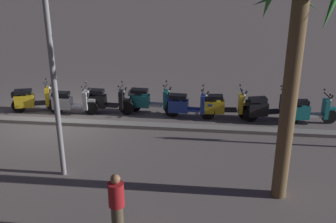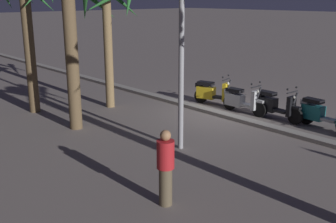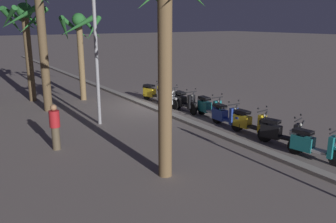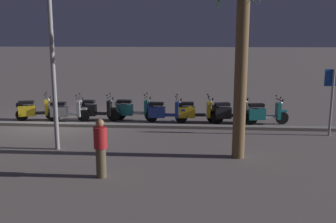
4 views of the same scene
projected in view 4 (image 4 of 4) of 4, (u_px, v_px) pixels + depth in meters
name	position (u px, v px, depth m)	size (l,w,h in m)	color
ground_plane	(53.00, 124.00, 15.95)	(200.00, 200.00, 0.00)	slate
curb_strip	(50.00, 124.00, 15.62)	(60.00, 0.36, 0.12)	gray
scooter_teal_mid_front	(263.00, 113.00, 15.74)	(1.81, 0.64, 1.17)	black
scooter_black_second_in_line	(229.00, 112.00, 15.98)	(1.79, 0.75, 1.17)	black
scooter_yellow_tail_end	(193.00, 112.00, 16.13)	(1.82, 0.56, 1.17)	black
scooter_blue_far_back	(163.00, 112.00, 16.14)	(1.77, 0.56, 1.17)	black
scooter_teal_gap_after_mid	(132.00, 110.00, 16.55)	(1.85, 0.56, 1.17)	black
scooter_black_lead_nearest	(95.00, 110.00, 16.44)	(1.85, 0.56, 1.17)	black
scooter_silver_mid_centre	(65.00, 111.00, 16.33)	(1.78, 0.56, 1.17)	black
scooter_yellow_mid_rear	(33.00, 110.00, 16.49)	(1.70, 0.72, 1.17)	black
crossing_sign	(332.00, 94.00, 13.86)	(0.60, 0.16, 2.40)	#939399
palm_tree_mid_walkway	(244.00, 11.00, 10.81)	(2.40, 2.42, 5.81)	brown
pedestrian_window_shopping	(101.00, 147.00, 9.85)	(0.34, 0.34, 1.53)	brown
street_lamp	(50.00, 23.00, 11.68)	(0.36, 0.36, 6.42)	#939399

